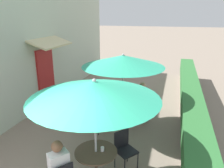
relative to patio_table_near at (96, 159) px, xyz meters
name	(u,v)px	position (x,y,z in m)	size (l,w,h in m)	color
cafe_facade_wall	(46,47)	(-3.38, 3.81, 1.52)	(0.98, 11.15, 4.20)	#B2C1AD
planter_hedge	(190,100)	(1.91, 3.84, -0.03)	(0.60, 10.15, 1.01)	gray
patio_table_near	(96,159)	(0.00, 0.00, 0.00)	(0.84, 0.84, 0.75)	brown
patio_umbrella_near	(94,90)	(0.00, 0.00, 1.46)	(2.38, 2.38, 2.23)	#B7B7BC
cafe_chair_near_left	(124,147)	(0.42, 0.64, -0.05)	(0.56, 0.56, 0.87)	black
seated_patron_near_right	(58,168)	(-0.51, -0.57, 0.12)	(0.51, 0.50, 1.25)	#23232D
coffee_cup_near	(102,149)	(0.12, 0.04, 0.23)	(0.07, 0.07, 0.09)	white
patio_table_mid	(122,108)	(-0.10, 2.56, 0.00)	(0.84, 0.84, 0.75)	brown
patio_umbrella_mid	(123,61)	(-0.10, 2.56, 1.46)	(2.38, 2.38, 2.23)	#B7B7BC
cafe_chair_mid_left	(140,103)	(0.36, 3.17, -0.05)	(0.57, 0.57, 0.87)	black
seated_patron_mid_left	(143,99)	(0.44, 3.10, 0.12)	(0.51, 0.51, 1.25)	#23232D
cafe_chair_mid_right	(102,116)	(-0.55, 1.95, -0.05)	(0.57, 0.57, 0.87)	black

